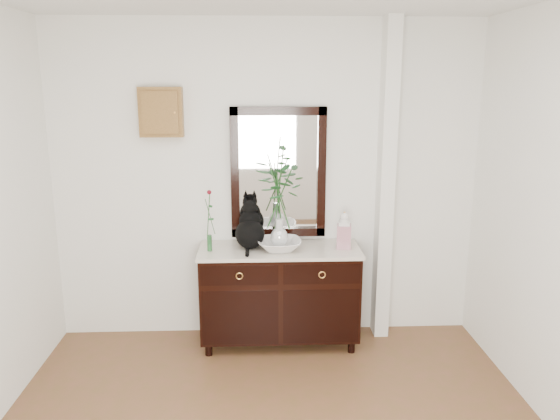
{
  "coord_description": "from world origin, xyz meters",
  "views": [
    {
      "loc": [
        -0.08,
        -2.57,
        2.21
      ],
      "look_at": [
        0.1,
        1.63,
        1.2
      ],
      "focal_mm": 35.0,
      "sensor_mm": 36.0,
      "label": 1
    }
  ],
  "objects_px": {
    "cat": "(250,224)",
    "lotus_bowl": "(279,245)",
    "sideboard": "(280,291)",
    "ginger_jar": "(344,230)"
  },
  "relations": [
    {
      "from": "sideboard",
      "to": "cat",
      "type": "bearing_deg",
      "value": 170.95
    },
    {
      "from": "sideboard",
      "to": "ginger_jar",
      "type": "distance_m",
      "value": 0.75
    },
    {
      "from": "sideboard",
      "to": "lotus_bowl",
      "type": "bearing_deg",
      "value": -94.97
    },
    {
      "from": "sideboard",
      "to": "cat",
      "type": "height_order",
      "value": "cat"
    },
    {
      "from": "sideboard",
      "to": "lotus_bowl",
      "type": "height_order",
      "value": "lotus_bowl"
    },
    {
      "from": "cat",
      "to": "lotus_bowl",
      "type": "relative_size",
      "value": 1.1
    },
    {
      "from": "sideboard",
      "to": "ginger_jar",
      "type": "xyz_separation_m",
      "value": [
        0.53,
        -0.01,
        0.53
      ]
    },
    {
      "from": "lotus_bowl",
      "to": "ginger_jar",
      "type": "distance_m",
      "value": 0.55
    },
    {
      "from": "ginger_jar",
      "to": "sideboard",
      "type": "bearing_deg",
      "value": 179.2
    },
    {
      "from": "lotus_bowl",
      "to": "sideboard",
      "type": "bearing_deg",
      "value": 85.03
    }
  ]
}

